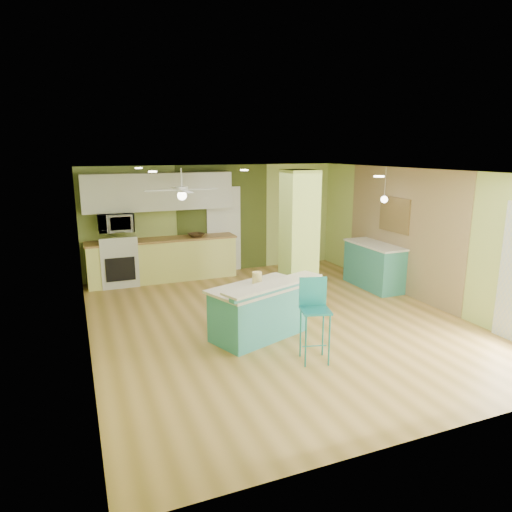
{
  "coord_description": "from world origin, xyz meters",
  "views": [
    {
      "loc": [
        -3.06,
        -6.64,
        2.84
      ],
      "look_at": [
        -0.22,
        0.4,
        1.06
      ],
      "focal_mm": 32.0,
      "sensor_mm": 36.0,
      "label": 1
    }
  ],
  "objects_px": {
    "peninsula": "(260,310)",
    "canister": "(257,278)",
    "side_counter": "(374,265)",
    "fruit_bowl": "(196,235)",
    "bar_stool": "(314,306)"
  },
  "relations": [
    {
      "from": "bar_stool",
      "to": "canister",
      "type": "height_order",
      "value": "bar_stool"
    },
    {
      "from": "side_counter",
      "to": "canister",
      "type": "relative_size",
      "value": 7.46
    },
    {
      "from": "canister",
      "to": "peninsula",
      "type": "bearing_deg",
      "value": -94.42
    },
    {
      "from": "fruit_bowl",
      "to": "side_counter",
      "type": "bearing_deg",
      "value": -32.69
    },
    {
      "from": "side_counter",
      "to": "bar_stool",
      "type": "bearing_deg",
      "value": -138.38
    },
    {
      "from": "peninsula",
      "to": "side_counter",
      "type": "distance_m",
      "value": 3.57
    },
    {
      "from": "fruit_bowl",
      "to": "canister",
      "type": "relative_size",
      "value": 1.77
    },
    {
      "from": "bar_stool",
      "to": "fruit_bowl",
      "type": "bearing_deg",
      "value": 110.43
    },
    {
      "from": "peninsula",
      "to": "fruit_bowl",
      "type": "distance_m",
      "value": 3.66
    },
    {
      "from": "peninsula",
      "to": "canister",
      "type": "relative_size",
      "value": 9.56
    },
    {
      "from": "fruit_bowl",
      "to": "bar_stool",
      "type": "bearing_deg",
      "value": -84.7
    },
    {
      "from": "peninsula",
      "to": "fruit_bowl",
      "type": "height_order",
      "value": "fruit_bowl"
    },
    {
      "from": "peninsula",
      "to": "side_counter",
      "type": "height_order",
      "value": "side_counter"
    },
    {
      "from": "peninsula",
      "to": "canister",
      "type": "xyz_separation_m",
      "value": [
        0.01,
        0.12,
        0.48
      ]
    },
    {
      "from": "peninsula",
      "to": "bar_stool",
      "type": "xyz_separation_m",
      "value": [
        0.39,
        -1.0,
        0.34
      ]
    }
  ]
}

